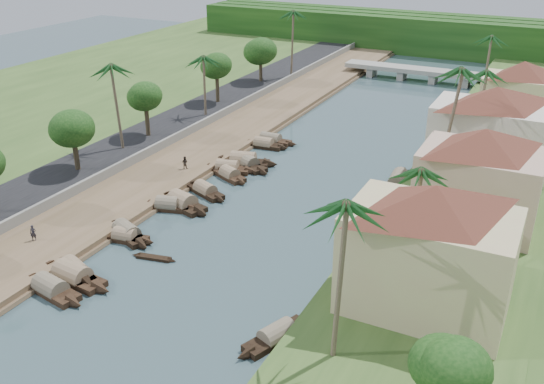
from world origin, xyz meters
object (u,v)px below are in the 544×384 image
at_px(building_near, 429,248).
at_px(person_near, 33,233).
at_px(bridge, 418,72).
at_px(sampan_1, 74,271).
at_px(sampan_0, 51,289).

xyz_separation_m(building_near, person_near, (-35.33, -5.21, -4.81)).
bearing_deg(bridge, person_near, -101.65).
bearing_deg(sampan_1, building_near, 35.82).
height_order(bridge, person_near, bridge).
height_order(sampan_0, sampan_1, sampan_0).
bearing_deg(sampan_0, bridge, 93.88).
xyz_separation_m(bridge, building_near, (18.99, -74.00, 4.66)).
distance_m(bridge, sampan_0, 84.71).
distance_m(building_near, person_near, 36.03).
distance_m(bridge, person_near, 80.88).
relative_size(bridge, person_near, 17.97).
distance_m(bridge, building_near, 76.54).
bearing_deg(sampan_0, sampan_1, 103.94).
height_order(building_near, sampan_0, building_near).
relative_size(bridge, building_near, 1.89).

